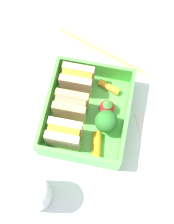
{
  "coord_description": "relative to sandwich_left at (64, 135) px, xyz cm",
  "views": [
    {
      "loc": [
        -17.98,
        -3.65,
        51.33
      ],
      "look_at": [
        0.0,
        0.0,
        2.7
      ],
      "focal_mm": 50.0,
      "sensor_mm": 36.0,
      "label": 1
    }
  ],
  "objects": [
    {
      "name": "ground_plane",
      "position": [
        4.89,
        -2.68,
        -4.81
      ],
      "size": [
        120.0,
        120.0,
        2.0
      ],
      "primitive_type": "cube",
      "color": "silver"
    },
    {
      "name": "strawberry_far_left",
      "position": [
        6.42,
        -5.83,
        -1.16
      ],
      "size": [
        2.64,
        2.64,
        3.24
      ],
      "color": "red",
      "rests_on": "bento_tray"
    },
    {
      "name": "chopstick_pair",
      "position": [
        18.59,
        -2.48,
        -3.46
      ],
      "size": [
        7.72,
        18.03,
        0.7
      ],
      "color": "tan",
      "rests_on": "ground_plane"
    },
    {
      "name": "drinking_glass",
      "position": [
        -9.74,
        2.56,
        0.35
      ],
      "size": [
        5.11,
        5.11,
        8.31
      ],
      "primitive_type": "cylinder",
      "color": "white",
      "rests_on": "ground_plane"
    },
    {
      "name": "bento_rim",
      "position": [
        4.89,
        -2.68,
        -0.6
      ],
      "size": [
        16.46,
        13.7,
        4.02
      ],
      "color": "#55B948",
      "rests_on": "bento_tray"
    },
    {
      "name": "carrot_stick_far_left",
      "position": [
        10.56,
        -5.46,
        -2.01
      ],
      "size": [
        2.54,
        4.16,
        1.19
      ],
      "primitive_type": "cylinder",
      "rotation": [
        1.57,
        0.0,
        5.92
      ],
      "color": "orange",
      "rests_on": "bento_tray"
    },
    {
      "name": "sandwich_center",
      "position": [
        9.77,
        0.0,
        0.0
      ],
      "size": [
        3.45,
        5.36,
        5.22
      ],
      "color": "tan",
      "rests_on": "bento_tray"
    },
    {
      "name": "carrot_stick_left",
      "position": [
        -0.55,
        -5.38,
        -1.87
      ],
      "size": [
        5.24,
        2.15,
        1.48
      ],
      "primitive_type": "cylinder",
      "rotation": [
        1.57,
        0.0,
        1.71
      ],
      "color": "orange",
      "rests_on": "bento_tray"
    },
    {
      "name": "sandwich_center_left",
      "position": [
        4.89,
        0.0,
        0.0
      ],
      "size": [
        3.45,
        5.36,
        5.22
      ],
      "color": "tan",
      "rests_on": "bento_tray"
    },
    {
      "name": "broccoli_floret",
      "position": [
        3.34,
        -6.12,
        0.37
      ],
      "size": [
        3.75,
        3.75,
        4.95
      ],
      "color": "#8BC970",
      "rests_on": "bento_tray"
    },
    {
      "name": "sandwich_left",
      "position": [
        0.0,
        0.0,
        0.0
      ],
      "size": [
        3.45,
        5.36,
        5.22
      ],
      "color": "beige",
      "rests_on": "bento_tray"
    },
    {
      "name": "bento_tray",
      "position": [
        4.89,
        -2.68,
        -3.21
      ],
      "size": [
        16.46,
        13.7,
        1.2
      ],
      "primitive_type": "cube",
      "color": "#55B948",
      "rests_on": "ground_plane"
    }
  ]
}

